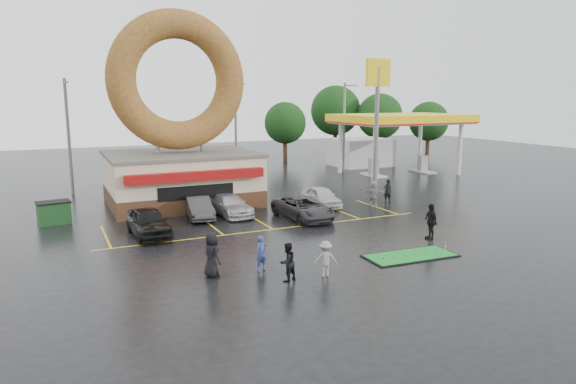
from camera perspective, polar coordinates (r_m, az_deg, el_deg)
name	(u,v)px	position (r m, az deg, el deg)	size (l,w,h in m)	color
ground	(299,244)	(26.98, 1.22, -5.83)	(120.00, 120.00, 0.00)	black
donut_shop	(180,142)	(37.28, -11.90, 5.49)	(10.20, 8.70, 13.50)	#472B19
gas_station	(382,135)	(54.36, 10.44, 6.27)	(12.30, 13.65, 5.90)	silver
shell_sign	(377,99)	(42.88, 9.89, 10.10)	(2.20, 0.36, 10.60)	slate
streetlight_left	(69,134)	(43.22, -23.20, 5.96)	(0.40, 2.21, 9.00)	slate
streetlight_mid	(236,128)	(46.83, -5.79, 7.05)	(0.40, 2.21, 9.00)	slate
streetlight_right	(345,125)	(52.90, 6.30, 7.44)	(0.40, 2.21, 9.00)	slate
tree_far_a	(380,116)	(65.12, 10.17, 8.27)	(5.60, 5.60, 8.00)	#332114
tree_far_b	(429,121)	(67.24, 15.36, 7.57)	(4.90, 4.90, 7.00)	#332114
tree_far_c	(336,111)	(66.30, 5.31, 8.99)	(6.30, 6.30, 9.00)	#332114
tree_far_d	(285,123)	(60.87, -0.32, 7.67)	(4.90, 4.90, 7.00)	#332114
car_black	(148,222)	(29.45, -15.26, -3.24)	(1.84, 4.57, 1.56)	black
car_dgrey	(198,208)	(33.02, -9.92, -1.71)	(1.45, 4.15, 1.37)	#2F2E31
car_silver	(230,205)	(33.61, -6.50, -1.45)	(1.84, 4.54, 1.32)	#B5B6BA
car_grey	(303,208)	(32.31, 1.69, -1.81)	(2.30, 4.99, 1.39)	#303032
car_white	(322,197)	(36.08, 3.76, -0.52)	(1.63, 4.05, 1.38)	silver
person_blue	(262,253)	(22.84, -2.95, -6.82)	(0.58, 0.38, 1.60)	navy
person_blackjkt	(287,262)	(21.57, -0.07, -7.80)	(0.80, 0.62, 1.64)	black
person_hoodie	(325,259)	(22.14, 4.18, -7.42)	(1.02, 0.59, 1.58)	gray
person_bystander	(212,255)	(22.27, -8.49, -6.92)	(0.95, 0.62, 1.94)	black
person_cameraman	(431,221)	(28.79, 15.57, -3.16)	(1.15, 0.48, 1.96)	black
person_walker_near	(373,194)	(36.56, 9.46, -0.17)	(1.66, 0.53, 1.79)	gray
person_walker_far	(388,191)	(37.99, 11.01, 0.14)	(0.63, 0.41, 1.73)	black
dumpster	(54,213)	(34.21, -24.56, -2.16)	(1.80, 1.20, 1.30)	#19411C
putting_green	(410,256)	(25.69, 13.45, -6.90)	(4.60, 2.16, 0.56)	black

